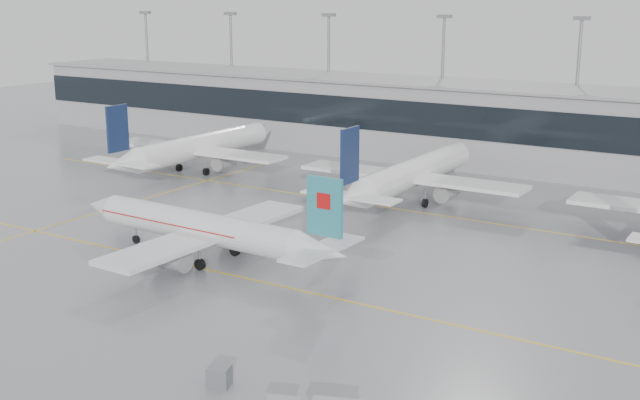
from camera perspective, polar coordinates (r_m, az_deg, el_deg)
The scene contains 12 objects.
ground at distance 74.57m, azimuth -4.90°, elevation -5.65°, with size 320.00×320.00×0.00m, color gray.
taxi_line_main at distance 74.57m, azimuth -4.90°, elevation -5.65°, with size 120.00×0.25×0.01m, color yellow.
taxi_line_north at distance 99.10m, azimuth 5.51°, elevation -0.63°, with size 120.00×0.25×0.01m, color yellow.
taxi_line_cross at distance 104.42m, azimuth -13.23°, elevation -0.18°, with size 0.25×60.00×0.01m, color yellow.
terminal at distance 126.81m, azimuth 12.07°, elevation 5.15°, with size 180.00×15.00×12.00m, color #949498.
terminal_glass at distance 119.58m, azimuth 10.86°, elevation 5.41°, with size 180.00×0.20×5.00m, color black.
terminal_roof at distance 126.02m, azimuth 12.22°, elevation 7.93°, with size 182.00×16.00×0.40m, color gray.
light_masts at distance 131.54m, azimuth 13.15°, elevation 8.64°, with size 156.40×1.00×22.60m.
air_canada_jet at distance 79.35m, azimuth -7.98°, elevation -2.10°, with size 33.43×25.88×10.17m.
parked_jet_b at distance 120.33m, azimuth -8.75°, elevation 3.72°, with size 29.64×36.96×11.72m.
parked_jet_c at distance 101.46m, azimuth 6.49°, elevation 1.85°, with size 29.64×36.96×11.72m.
gse_unit at distance 55.17m, azimuth -7.17°, elevation -12.33°, with size 1.44×1.34×1.44m, color slate.
Camera 1 is at (42.29, -55.99, 25.26)m, focal length 45.00 mm.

